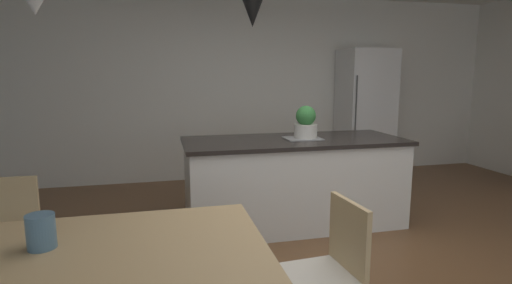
{
  "coord_description": "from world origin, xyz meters",
  "views": [
    {
      "loc": [
        -1.26,
        -2.65,
        1.54
      ],
      "look_at": [
        -0.66,
        -0.18,
        1.11
      ],
      "focal_mm": 27.9,
      "sensor_mm": 36.0,
      "label": 1
    }
  ],
  "objects_px": {
    "kitchen_island": "(294,181)",
    "chair_kitchen_end": "(326,273)",
    "chair_far_left": "(4,242)",
    "potted_plant_on_island": "(306,123)",
    "dining_table": "(41,268)",
    "vase_on_dining_table": "(41,231)",
    "refrigerator": "(365,114)"
  },
  "relations": [
    {
      "from": "kitchen_island",
      "to": "chair_kitchen_end",
      "type": "bearing_deg",
      "value": -103.73
    },
    {
      "from": "chair_far_left",
      "to": "potted_plant_on_island",
      "type": "xyz_separation_m",
      "value": [
        2.46,
        1.04,
        0.58
      ]
    },
    {
      "from": "dining_table",
      "to": "potted_plant_on_island",
      "type": "height_order",
      "value": "potted_plant_on_island"
    },
    {
      "from": "dining_table",
      "to": "vase_on_dining_table",
      "type": "height_order",
      "value": "vase_on_dining_table"
    },
    {
      "from": "chair_kitchen_end",
      "to": "vase_on_dining_table",
      "type": "height_order",
      "value": "vase_on_dining_table"
    },
    {
      "from": "refrigerator",
      "to": "potted_plant_on_island",
      "type": "bearing_deg",
      "value": -133.11
    },
    {
      "from": "refrigerator",
      "to": "vase_on_dining_table",
      "type": "height_order",
      "value": "refrigerator"
    },
    {
      "from": "chair_far_left",
      "to": "dining_table",
      "type": "bearing_deg",
      "value": -62.08
    },
    {
      "from": "chair_far_left",
      "to": "refrigerator",
      "type": "bearing_deg",
      "value": 34.15
    },
    {
      "from": "chair_far_left",
      "to": "refrigerator",
      "type": "distance_m",
      "value": 4.94
    },
    {
      "from": "chair_kitchen_end",
      "to": "chair_far_left",
      "type": "bearing_deg",
      "value": 154.94
    },
    {
      "from": "refrigerator",
      "to": "vase_on_dining_table",
      "type": "distance_m",
      "value": 5.06
    },
    {
      "from": "chair_kitchen_end",
      "to": "kitchen_island",
      "type": "distance_m",
      "value": 1.97
    },
    {
      "from": "dining_table",
      "to": "potted_plant_on_island",
      "type": "distance_m",
      "value": 2.79
    },
    {
      "from": "dining_table",
      "to": "chair_kitchen_end",
      "type": "bearing_deg",
      "value": 0.15
    },
    {
      "from": "chair_kitchen_end",
      "to": "vase_on_dining_table",
      "type": "bearing_deg",
      "value": 176.62
    },
    {
      "from": "dining_table",
      "to": "vase_on_dining_table",
      "type": "xyz_separation_m",
      "value": [
        -0.01,
        0.09,
        0.14
      ]
    },
    {
      "from": "chair_far_left",
      "to": "vase_on_dining_table",
      "type": "distance_m",
      "value": 0.97
    },
    {
      "from": "kitchen_island",
      "to": "vase_on_dining_table",
      "type": "bearing_deg",
      "value": -135.84
    },
    {
      "from": "dining_table",
      "to": "chair_kitchen_end",
      "type": "height_order",
      "value": "chair_kitchen_end"
    },
    {
      "from": "kitchen_island",
      "to": "dining_table",
      "type": "bearing_deg",
      "value": -134.31
    },
    {
      "from": "kitchen_island",
      "to": "refrigerator",
      "type": "bearing_deg",
      "value": 44.86
    },
    {
      "from": "chair_kitchen_end",
      "to": "chair_far_left",
      "type": "distance_m",
      "value": 2.06
    },
    {
      "from": "refrigerator",
      "to": "potted_plant_on_island",
      "type": "relative_size",
      "value": 5.71
    },
    {
      "from": "dining_table",
      "to": "chair_kitchen_end",
      "type": "distance_m",
      "value": 1.42
    },
    {
      "from": "vase_on_dining_table",
      "to": "dining_table",
      "type": "bearing_deg",
      "value": -81.97
    },
    {
      "from": "kitchen_island",
      "to": "chair_far_left",
      "type": "bearing_deg",
      "value": -156.03
    },
    {
      "from": "chair_far_left",
      "to": "refrigerator",
      "type": "relative_size",
      "value": 0.45
    },
    {
      "from": "dining_table",
      "to": "potted_plant_on_island",
      "type": "bearing_deg",
      "value": 43.93
    },
    {
      "from": "refrigerator",
      "to": "chair_far_left",
      "type": "bearing_deg",
      "value": -145.85
    },
    {
      "from": "kitchen_island",
      "to": "refrigerator",
      "type": "xyz_separation_m",
      "value": [
        1.73,
        1.72,
        0.5
      ]
    },
    {
      "from": "chair_kitchen_end",
      "to": "refrigerator",
      "type": "xyz_separation_m",
      "value": [
        2.19,
        3.63,
        0.49
      ]
    }
  ]
}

